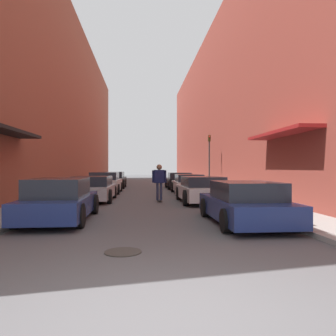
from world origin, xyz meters
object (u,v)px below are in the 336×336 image
Objects in this scene: manhole_cover at (123,252)px; parked_car_left_1 at (93,189)px; parked_car_right_0 at (245,203)px; skateboarder at (159,179)px; traffic_light at (209,156)px; parked_car_right_2 at (188,184)px; parked_car_left_2 at (105,183)px; parked_car_left_0 at (60,200)px; parked_car_right_3 at (179,181)px; parked_car_left_3 at (113,180)px; parked_car_right_1 at (202,190)px.

parked_car_left_1 is at bearing 101.36° from manhole_cover.
parked_car_right_0 is 2.43× the size of skateboarder.
parked_car_left_1 is at bearing -136.88° from traffic_light.
parked_car_right_2 reaches higher than manhole_cover.
parked_car_left_2 is at bearing -166.33° from traffic_light.
manhole_cover is (2.09, -3.87, -0.60)m from parked_car_left_0.
traffic_light is (1.86, -2.42, 1.84)m from parked_car_right_3.
parked_car_right_3 is (5.14, -1.34, -0.03)m from parked_car_left_3.
traffic_light reaches higher than parked_car_right_2.
parked_car_left_2 is at bearing 97.49° from manhole_cover.
parked_car_left_2 is at bearing -90.73° from parked_car_left_3.
parked_car_right_3 is 1.16× the size of traffic_light.
parked_car_left_1 is 8.73m from parked_car_right_0.
traffic_light reaches higher than parked_car_left_1.
parked_car_left_3 is 0.99× the size of parked_car_right_2.
parked_car_left_0 is 14.68m from traffic_light.
parked_car_left_3 reaches higher than parked_car_right_1.
parked_car_right_3 is (0.15, 10.33, 0.02)m from parked_car_right_1.
parked_car_right_1 reaches higher than parked_car_left_1.
skateboarder is at bearing 58.54° from parked_car_left_0.
parked_car_left_3 is at bearing 113.15° from parked_car_right_1.
parked_car_left_3 is (0.07, 5.48, -0.00)m from parked_car_left_2.
parked_car_left_1 is 1.05× the size of parked_car_right_0.
parked_car_right_3 is 2.51× the size of skateboarder.
parked_car_left_3 is 12.69m from parked_car_right_1.
parked_car_left_0 is 1.04× the size of parked_car_right_0.
parked_car_left_0 is 1.04× the size of parked_car_right_1.
traffic_light is (2.01, 7.91, 1.85)m from parked_car_right_1.
manhole_cover is at bearing -109.91° from parked_car_right_1.
traffic_light reaches higher than parked_car_right_0.
parked_car_right_1 is (4.99, -11.67, -0.05)m from parked_car_left_3.
parked_car_left_0 is at bearing 169.63° from parked_car_right_0.
parked_car_left_1 is at bearing 126.96° from parked_car_right_0.
parked_car_right_3 is at bearing 59.96° from parked_car_left_1.
skateboarder reaches higher than parked_car_left_2.
parked_car_left_1 is 6.39× the size of manhole_cover.
parked_car_left_2 reaches higher than manhole_cover.
manhole_cover is 0.18× the size of traffic_light.
parked_car_right_0 is at bearing -89.84° from parked_car_right_2.
parked_car_right_3 is at bearing 127.49° from traffic_light.
traffic_light is (7.10, 6.65, 1.86)m from parked_car_left_1.
parked_car_right_1 is 1.13× the size of traffic_light.
parked_car_left_2 reaches higher than parked_car_left_1.
manhole_cover is at bearing -107.23° from traffic_light.
parked_car_right_2 is at bearing 90.16° from parked_car_right_0.
skateboarder reaches higher than parked_car_left_1.
parked_car_right_2 is at bearing 36.61° from parked_car_left_1.
parked_car_right_0 is 5.72m from parked_car_right_1.
skateboarder is (-1.93, 0.63, 0.49)m from parked_car_right_1.
parked_car_left_0 is at bearing -118.36° from parked_car_right_2.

